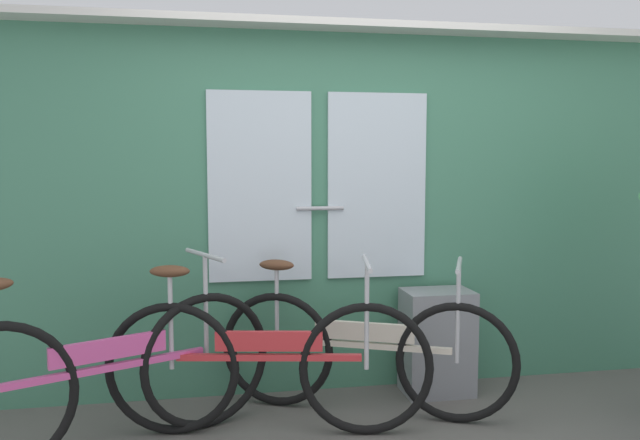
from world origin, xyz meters
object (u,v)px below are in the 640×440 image
(bicycle_near_door, at_px, (267,364))
(bicycle_by_pole, at_px, (362,351))
(bicycle_leaning_behind, at_px, (108,375))
(trash_bin_by_wall, at_px, (437,342))

(bicycle_near_door, distance_m, bicycle_by_pole, 0.57)
(bicycle_near_door, xyz_separation_m, bicycle_by_pole, (0.54, 0.18, -0.02))
(bicycle_leaning_behind, distance_m, bicycle_by_pole, 1.32)
(trash_bin_by_wall, bearing_deg, bicycle_near_door, -159.23)
(bicycle_by_pole, height_order, trash_bin_by_wall, bicycle_by_pole)
(bicycle_near_door, distance_m, trash_bin_by_wall, 1.13)
(bicycle_near_door, xyz_separation_m, trash_bin_by_wall, (1.05, 0.40, -0.06))
(bicycle_by_pole, xyz_separation_m, trash_bin_by_wall, (0.52, 0.22, -0.04))
(bicycle_by_pole, bearing_deg, bicycle_leaning_behind, -145.18)
(bicycle_near_door, height_order, bicycle_leaning_behind, bicycle_leaning_behind)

